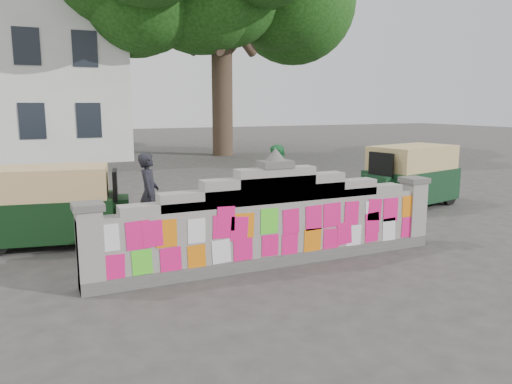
# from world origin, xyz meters

# --- Properties ---
(ground) EXTENTS (100.00, 100.00, 0.00)m
(ground) POSITION_xyz_m (0.00, 0.00, 0.00)
(ground) COLOR #383533
(ground) RESTS_ON ground
(parapet_wall) EXTENTS (6.48, 0.44, 2.01)m
(parapet_wall) POSITION_xyz_m (-0.00, -0.01, 0.75)
(parapet_wall) COLOR #4C4C49
(parapet_wall) RESTS_ON ground
(cyclist_bike) EXTENTS (1.87, 1.13, 0.93)m
(cyclist_bike) POSITION_xyz_m (-1.68, 2.00, 0.46)
(cyclist_bike) COLOR black
(cyclist_bike) RESTS_ON ground
(cyclist_rider) EXTENTS (0.54, 0.66, 1.58)m
(cyclist_rider) POSITION_xyz_m (-1.68, 2.00, 0.79)
(cyclist_rider) COLOR black
(cyclist_rider) RESTS_ON ground
(pedestrian) EXTENTS (1.06, 1.07, 1.75)m
(pedestrian) POSITION_xyz_m (1.86, 3.46, 0.87)
(pedestrian) COLOR #248440
(pedestrian) RESTS_ON ground
(rickshaw_left) EXTENTS (2.86, 1.70, 1.54)m
(rickshaw_left) POSITION_xyz_m (-3.35, 2.93, 0.80)
(rickshaw_left) COLOR black
(rickshaw_left) RESTS_ON ground
(rickshaw_right) EXTENTS (3.05, 1.90, 1.63)m
(rickshaw_right) POSITION_xyz_m (5.57, 2.94, 0.85)
(rickshaw_right) COLOR #10321A
(rickshaw_right) RESTS_ON ground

